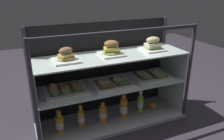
{
  "coord_description": "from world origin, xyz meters",
  "views": [
    {
      "loc": [
        -0.7,
        -1.64,
        1.19
      ],
      "look_at": [
        0.0,
        0.0,
        0.51
      ],
      "focal_mm": 36.08,
      "sensor_mm": 36.0,
      "label": 1
    }
  ],
  "objects_px": {
    "open_sandwich_tray_near_left_corner": "(112,83)",
    "juice_bottle_front_fourth": "(123,107)",
    "juice_bottle_front_right_end": "(81,118)",
    "juice_bottle_front_left_end": "(60,124)",
    "open_sandwich_tray_mid_left": "(150,75)",
    "open_sandwich_tray_far_left": "(65,89)",
    "orange_fruit_beside_bottles": "(153,105)",
    "juice_bottle_back_center": "(103,113)",
    "juice_bottle_back_left": "(140,103)",
    "plated_roll_sandwich_mid_right": "(112,50)",
    "plated_roll_sandwich_far_right": "(153,45)",
    "plated_roll_sandwich_mid_left": "(66,57)"
  },
  "relations": [
    {
      "from": "open_sandwich_tray_near_left_corner",
      "to": "juice_bottle_front_fourth",
      "type": "relative_size",
      "value": 1.51
    },
    {
      "from": "open_sandwich_tray_near_left_corner",
      "to": "juice_bottle_front_right_end",
      "type": "bearing_deg",
      "value": 178.37
    },
    {
      "from": "juice_bottle_front_left_end",
      "to": "juice_bottle_front_fourth",
      "type": "relative_size",
      "value": 0.87
    },
    {
      "from": "open_sandwich_tray_mid_left",
      "to": "juice_bottle_front_right_end",
      "type": "relative_size",
      "value": 1.68
    },
    {
      "from": "open_sandwich_tray_far_left",
      "to": "juice_bottle_front_fourth",
      "type": "relative_size",
      "value": 1.51
    },
    {
      "from": "juice_bottle_front_fourth",
      "to": "orange_fruit_beside_bottles",
      "type": "bearing_deg",
      "value": -0.42
    },
    {
      "from": "juice_bottle_back_center",
      "to": "juice_bottle_back_left",
      "type": "relative_size",
      "value": 0.99
    },
    {
      "from": "plated_roll_sandwich_mid_right",
      "to": "plated_roll_sandwich_far_right",
      "type": "height_order",
      "value": "plated_roll_sandwich_mid_right"
    },
    {
      "from": "juice_bottle_front_left_end",
      "to": "juice_bottle_front_fourth",
      "type": "xyz_separation_m",
      "value": [
        0.6,
        0.02,
        0.01
      ]
    },
    {
      "from": "plated_roll_sandwich_mid_left",
      "to": "plated_roll_sandwich_far_right",
      "type": "relative_size",
      "value": 1.01
    },
    {
      "from": "plated_roll_sandwich_mid_left",
      "to": "open_sandwich_tray_mid_left",
      "type": "bearing_deg",
      "value": 0.64
    },
    {
      "from": "juice_bottle_front_right_end",
      "to": "orange_fruit_beside_bottles",
      "type": "xyz_separation_m",
      "value": [
        0.73,
        0.01,
        -0.04
      ]
    },
    {
      "from": "juice_bottle_front_fourth",
      "to": "orange_fruit_beside_bottles",
      "type": "relative_size",
      "value": 3.24
    },
    {
      "from": "juice_bottle_front_fourth",
      "to": "open_sandwich_tray_far_left",
      "type": "bearing_deg",
      "value": 178.73
    },
    {
      "from": "orange_fruit_beside_bottles",
      "to": "juice_bottle_front_left_end",
      "type": "bearing_deg",
      "value": -179.13
    },
    {
      "from": "plated_roll_sandwich_far_right",
      "to": "orange_fruit_beside_bottles",
      "type": "relative_size",
      "value": 2.8
    },
    {
      "from": "open_sandwich_tray_mid_left",
      "to": "plated_roll_sandwich_mid_left",
      "type": "bearing_deg",
      "value": -179.36
    },
    {
      "from": "open_sandwich_tray_near_left_corner",
      "to": "open_sandwich_tray_mid_left",
      "type": "height_order",
      "value": "open_sandwich_tray_near_left_corner"
    },
    {
      "from": "open_sandwich_tray_near_left_corner",
      "to": "juice_bottle_front_right_end",
      "type": "xyz_separation_m",
      "value": [
        -0.29,
        0.01,
        -0.29
      ]
    },
    {
      "from": "plated_roll_sandwich_far_right",
      "to": "open_sandwich_tray_near_left_corner",
      "type": "relative_size",
      "value": 0.57
    },
    {
      "from": "open_sandwich_tray_mid_left",
      "to": "juice_bottle_front_fourth",
      "type": "xyz_separation_m",
      "value": [
        -0.28,
        -0.01,
        -0.28
      ]
    },
    {
      "from": "juice_bottle_front_left_end",
      "to": "open_sandwich_tray_near_left_corner",
      "type": "bearing_deg",
      "value": -0.39
    },
    {
      "from": "juice_bottle_front_left_end",
      "to": "plated_roll_sandwich_mid_left",
      "type": "bearing_deg",
      "value": 7.7
    },
    {
      "from": "open_sandwich_tray_mid_left",
      "to": "juice_bottle_front_right_end",
      "type": "bearing_deg",
      "value": -178.58
    },
    {
      "from": "open_sandwich_tray_near_left_corner",
      "to": "juice_bottle_back_center",
      "type": "bearing_deg",
      "value": 179.89
    },
    {
      "from": "plated_roll_sandwich_mid_left",
      "to": "open_sandwich_tray_near_left_corner",
      "type": "distance_m",
      "value": 0.47
    },
    {
      "from": "plated_roll_sandwich_mid_left",
      "to": "juice_bottle_front_left_end",
      "type": "relative_size",
      "value": 1.01
    },
    {
      "from": "juice_bottle_front_fourth",
      "to": "plated_roll_sandwich_mid_right",
      "type": "bearing_deg",
      "value": 175.29
    },
    {
      "from": "plated_roll_sandwich_far_right",
      "to": "juice_bottle_back_center",
      "type": "distance_m",
      "value": 0.76
    },
    {
      "from": "juice_bottle_front_left_end",
      "to": "juice_bottle_back_center",
      "type": "xyz_separation_m",
      "value": [
        0.38,
        -0.0,
        0.0
      ]
    },
    {
      "from": "open_sandwich_tray_far_left",
      "to": "orange_fruit_beside_bottles",
      "type": "xyz_separation_m",
      "value": [
        0.85,
        -0.01,
        -0.33
      ]
    },
    {
      "from": "plated_roll_sandwich_mid_right",
      "to": "juice_bottle_front_fourth",
      "type": "relative_size",
      "value": 0.87
    },
    {
      "from": "juice_bottle_front_left_end",
      "to": "juice_bottle_front_right_end",
      "type": "bearing_deg",
      "value": 1.53
    },
    {
      "from": "open_sandwich_tray_near_left_corner",
      "to": "open_sandwich_tray_mid_left",
      "type": "xyz_separation_m",
      "value": [
        0.4,
        0.03,
        0.0
      ]
    },
    {
      "from": "juice_bottle_back_center",
      "to": "open_sandwich_tray_far_left",
      "type": "bearing_deg",
      "value": 174.29
    },
    {
      "from": "juice_bottle_back_left",
      "to": "open_sandwich_tray_near_left_corner",
      "type": "bearing_deg",
      "value": -174.73
    },
    {
      "from": "plated_roll_sandwich_mid_left",
      "to": "open_sandwich_tray_far_left",
      "type": "xyz_separation_m",
      "value": [
        -0.03,
        0.01,
        -0.28
      ]
    },
    {
      "from": "plated_roll_sandwich_mid_right",
      "to": "orange_fruit_beside_bottles",
      "type": "height_order",
      "value": "plated_roll_sandwich_mid_right"
    },
    {
      "from": "juice_bottle_back_center",
      "to": "juice_bottle_front_left_end",
      "type": "bearing_deg",
      "value": 179.55
    },
    {
      "from": "juice_bottle_back_center",
      "to": "plated_roll_sandwich_mid_right",
      "type": "bearing_deg",
      "value": 16.0
    },
    {
      "from": "open_sandwich_tray_far_left",
      "to": "orange_fruit_beside_bottles",
      "type": "bearing_deg",
      "value": -0.95
    },
    {
      "from": "open_sandwich_tray_far_left",
      "to": "juice_bottle_back_center",
      "type": "xyz_separation_m",
      "value": [
        0.31,
        -0.03,
        -0.28
      ]
    },
    {
      "from": "open_sandwich_tray_mid_left",
      "to": "juice_bottle_back_center",
      "type": "bearing_deg",
      "value": -177.08
    },
    {
      "from": "juice_bottle_front_right_end",
      "to": "juice_bottle_front_left_end",
      "type": "bearing_deg",
      "value": -178.47
    },
    {
      "from": "plated_roll_sandwich_mid_right",
      "to": "open_sandwich_tray_far_left",
      "type": "relative_size",
      "value": 0.58
    },
    {
      "from": "open_sandwich_tray_far_left",
      "to": "open_sandwich_tray_mid_left",
      "type": "relative_size",
      "value": 1.0
    },
    {
      "from": "open_sandwich_tray_near_left_corner",
      "to": "orange_fruit_beside_bottles",
      "type": "xyz_separation_m",
      "value": [
        0.45,
        0.02,
        -0.33
      ]
    },
    {
      "from": "juice_bottle_back_center",
      "to": "orange_fruit_beside_bottles",
      "type": "distance_m",
      "value": 0.54
    },
    {
      "from": "plated_roll_sandwich_far_right",
      "to": "juice_bottle_back_center",
      "type": "xyz_separation_m",
      "value": [
        -0.49,
        -0.02,
        -0.57
      ]
    },
    {
      "from": "juice_bottle_back_left",
      "to": "orange_fruit_beside_bottles",
      "type": "height_order",
      "value": "juice_bottle_back_left"
    }
  ]
}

